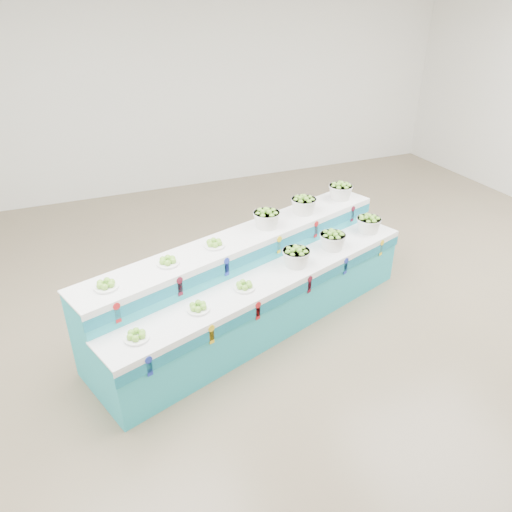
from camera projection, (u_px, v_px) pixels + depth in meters
name	position (u px, v px, depth m)	size (l,w,h in m)	color
ground	(338.00, 315.00, 5.94)	(10.00, 10.00, 0.00)	#6F624C
back_wall	(205.00, 78.00, 9.01)	(10.00, 10.00, 0.00)	silver
display_stand	(256.00, 284.00, 5.61)	(4.03, 1.04, 1.02)	#2AB1C2
plate_lower_left	(136.00, 335.00, 4.37)	(0.23, 0.23, 0.09)	white
plate_lower_mid	(198.00, 307.00, 4.76)	(0.23, 0.23, 0.09)	white
plate_lower_right	(244.00, 285.00, 5.10)	(0.23, 0.23, 0.09)	white
basket_lower_left	(296.00, 256.00, 5.51)	(0.31, 0.31, 0.22)	silver
basket_lower_mid	(333.00, 240.00, 5.86)	(0.31, 0.31, 0.22)	silver
basket_lower_right	(369.00, 223.00, 6.27)	(0.31, 0.31, 0.22)	silver
plate_upper_left	(106.00, 284.00, 4.56)	(0.23, 0.23, 0.09)	white
plate_upper_mid	(168.00, 261.00, 4.95)	(0.23, 0.23, 0.09)	white
plate_upper_right	(214.00, 243.00, 5.28)	(0.23, 0.23, 0.09)	white
basket_upper_left	(267.00, 218.00, 5.69)	(0.31, 0.31, 0.22)	silver
basket_upper_mid	(304.00, 204.00, 6.05)	(0.31, 0.31, 0.22)	silver
basket_upper_right	(341.00, 191.00, 6.45)	(0.31, 0.31, 0.22)	silver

